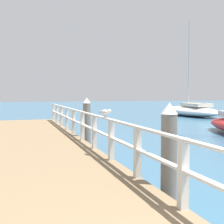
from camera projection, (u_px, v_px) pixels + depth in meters
pier_deck at (38, 149)px, 10.16m from camera, size 3.09×18.17×0.48m
pier_railing at (82, 122)px, 10.55m from camera, size 0.12×16.69×0.98m
dock_piling_near at (169, 157)px, 5.44m from camera, size 0.29×0.29×1.91m
dock_piling_far at (87, 123)px, 11.64m from camera, size 0.29×0.29×1.91m
seagull_foreground at (105, 112)px, 7.86m from camera, size 0.24×0.46×0.21m
boat_2 at (191, 111)px, 28.75m from camera, size 2.93×8.03×8.73m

